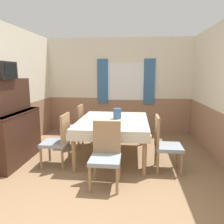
% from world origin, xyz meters
% --- Properties ---
extents(wall_back, '(4.40, 0.10, 2.60)m').
position_xyz_m(wall_back, '(0.01, 4.09, 1.31)').
color(wall_back, silver).
rests_on(wall_back, ground_plane).
extents(wall_left, '(0.05, 4.47, 2.60)m').
position_xyz_m(wall_left, '(-2.02, 2.03, 1.30)').
color(wall_left, silver).
rests_on(wall_left, ground_plane).
extents(wall_right, '(0.05, 4.47, 2.60)m').
position_xyz_m(wall_right, '(2.02, 2.03, 1.30)').
color(wall_right, silver).
rests_on(wall_right, ground_plane).
extents(dining_table, '(1.35, 1.74, 0.76)m').
position_xyz_m(dining_table, '(0.05, 2.08, 0.66)').
color(dining_table, beige).
rests_on(dining_table, ground_plane).
extents(chair_head_near, '(0.44, 0.44, 0.95)m').
position_xyz_m(chair_head_near, '(0.05, 0.97, 0.50)').
color(chair_head_near, '#93704C').
rests_on(chair_head_near, ground_plane).
extents(chair_left_near, '(0.44, 0.44, 0.95)m').
position_xyz_m(chair_left_near, '(-0.86, 1.55, 0.50)').
color(chair_left_near, '#93704C').
rests_on(chair_left_near, ground_plane).
extents(chair_right_near, '(0.44, 0.44, 0.95)m').
position_xyz_m(chair_right_near, '(0.97, 1.55, 0.50)').
color(chair_right_near, '#93704C').
rests_on(chair_right_near, ground_plane).
extents(chair_left_far, '(0.44, 0.44, 0.95)m').
position_xyz_m(chair_left_far, '(-0.86, 2.62, 0.50)').
color(chair_left_far, '#93704C').
rests_on(chair_left_far, ground_plane).
extents(sideboard, '(0.46, 1.30, 1.55)m').
position_xyz_m(sideboard, '(-1.77, 1.65, 0.66)').
color(sideboard, '#3D2319').
rests_on(sideboard, ground_plane).
extents(tv, '(0.29, 0.44, 0.30)m').
position_xyz_m(tv, '(-1.77, 1.49, 1.70)').
color(tv, black).
rests_on(tv, sideboard).
extents(vase, '(0.16, 0.16, 0.21)m').
position_xyz_m(vase, '(0.12, 2.17, 0.86)').
color(vase, '#335684').
rests_on(vase, dining_table).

